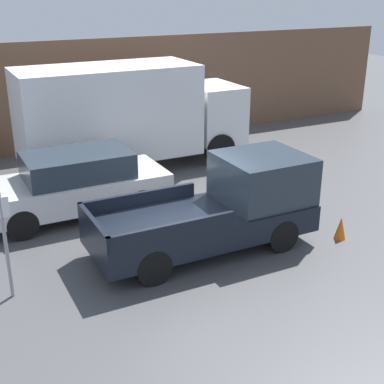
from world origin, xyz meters
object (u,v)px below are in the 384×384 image
Objects in this scene: car at (75,183)px; traffic_cone at (341,228)px; delivery_truck at (127,113)px; parking_sign at (5,239)px; pickup_truck at (223,207)px.

traffic_cone is at bearing -39.57° from car.
delivery_truck is 7.90m from traffic_cone.
parking_sign reaches higher than traffic_cone.
pickup_truck is 4.76m from parking_sign.
delivery_truck reaches higher than traffic_cone.
car is at bearing 56.44° from parking_sign.
car is 4.03m from parking_sign.
pickup_truck reaches higher than car.
parking_sign reaches higher than pickup_truck.
pickup_truck reaches higher than traffic_cone.
pickup_truck is 1.05× the size of car.
parking_sign is at bearing -123.56° from car.
delivery_truck is (2.61, 3.02, 0.95)m from car.
delivery_truck reaches higher than car.
car is at bearing 127.75° from pickup_truck.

